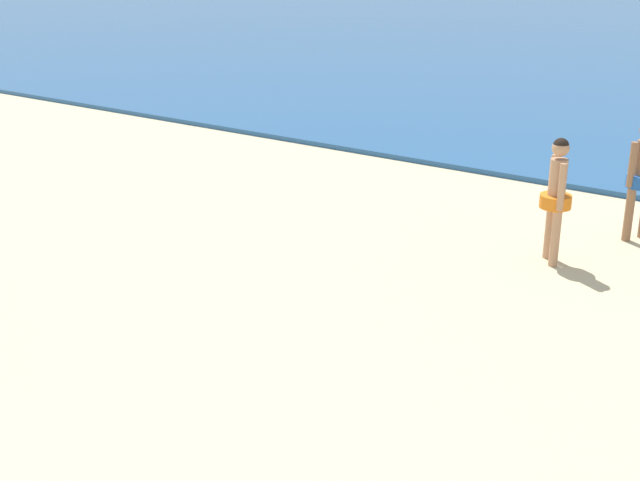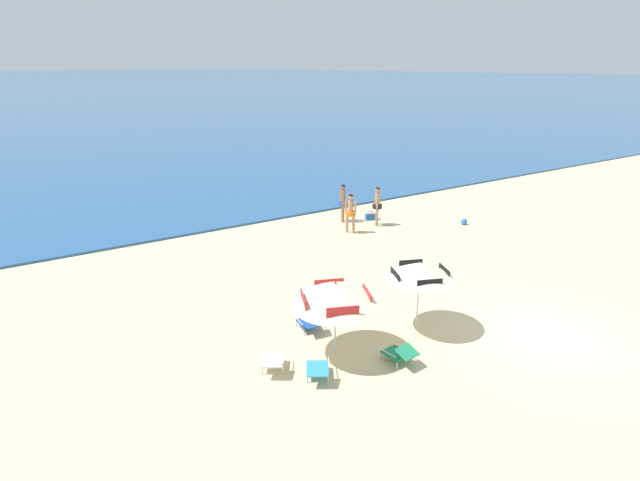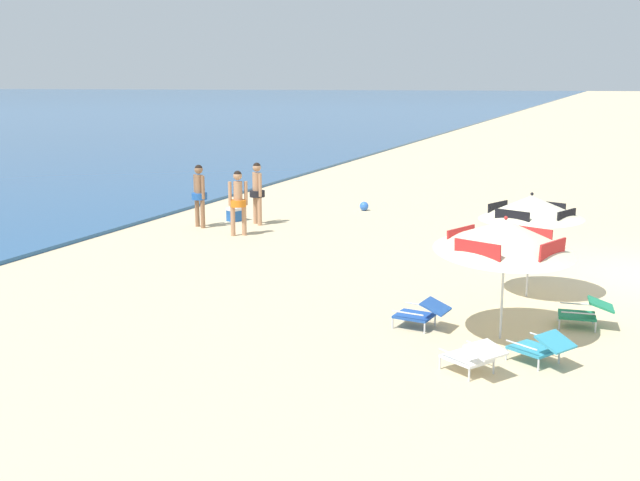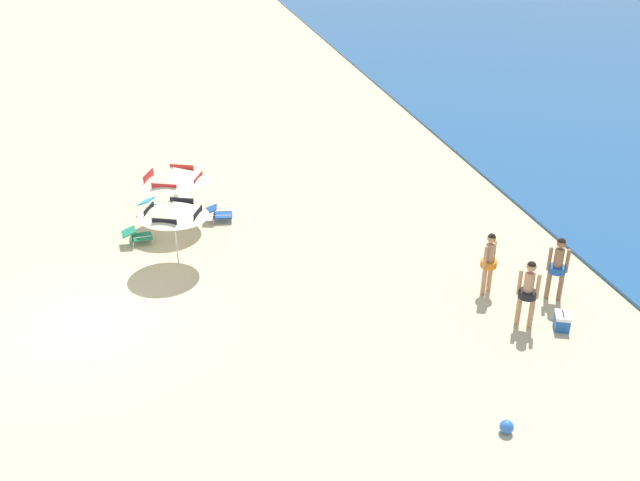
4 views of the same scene
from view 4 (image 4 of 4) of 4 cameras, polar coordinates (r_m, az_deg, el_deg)
ground_plane at (r=19.06m, az=-17.55°, el=-6.24°), size 800.00×800.00×0.00m
beach_umbrella_striped_main at (r=22.97m, az=-11.46°, el=5.07°), size 3.09×3.08×2.04m
beach_umbrella_striped_second at (r=20.45m, az=-11.45°, el=2.45°), size 2.78×2.78×2.02m
lounge_chair_under_umbrella at (r=22.55m, az=-14.16°, el=0.43°), size 0.63×0.91×0.50m
lounge_chair_beside_umbrella at (r=25.09m, az=-11.04°, el=3.53°), size 0.91×0.99×0.49m
lounge_chair_facing_sea at (r=24.42m, az=-12.93°, el=2.66°), size 0.90×1.01×0.51m
lounge_chair_spare_folded at (r=23.52m, az=-7.97°, el=2.15°), size 0.66×0.94×0.51m
person_standing_near_shore at (r=18.28m, az=16.02°, el=-3.69°), size 0.44×0.44×1.80m
person_standing_beside at (r=19.47m, az=13.13°, el=-1.42°), size 0.43×0.45×1.75m
person_wading_in at (r=19.64m, az=18.16°, el=-1.80°), size 0.44×0.47×1.78m
cooler_box at (r=18.87m, az=18.46°, el=-6.01°), size 0.59×0.52×0.43m
beach_ball at (r=15.42m, az=14.44°, el=-13.97°), size 0.29×0.29×0.29m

